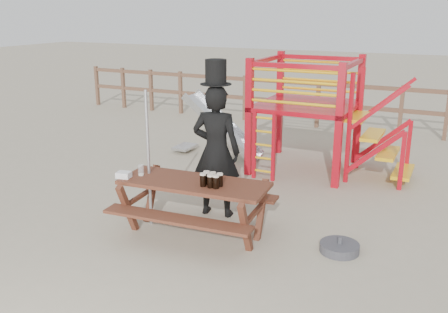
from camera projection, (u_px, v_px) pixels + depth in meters
ground at (206, 243)px, 6.47m from camera, size 60.00×60.00×0.00m
back_fence at (338, 100)px, 12.30m from camera, size 15.09×0.09×1.20m
playground_fort at (302, 112)px, 9.20m from camera, size 4.71×1.84×2.10m
picnic_table at (194, 201)px, 6.57m from camera, size 2.04×1.48×0.75m
man_with_hat at (216, 148)px, 7.09m from camera, size 0.76×0.56×2.26m
metal_pole at (149, 159)px, 6.76m from camera, size 0.04×0.04×1.90m
parasol_base at (340, 248)px, 6.21m from camera, size 0.49×0.49×0.21m
paper_bag at (124, 175)px, 6.63m from camera, size 0.20×0.17×0.08m
stout_pints at (211, 180)px, 6.30m from camera, size 0.27×0.18×0.17m
empty_glasses at (141, 170)px, 6.71m from camera, size 0.08×0.08×0.15m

